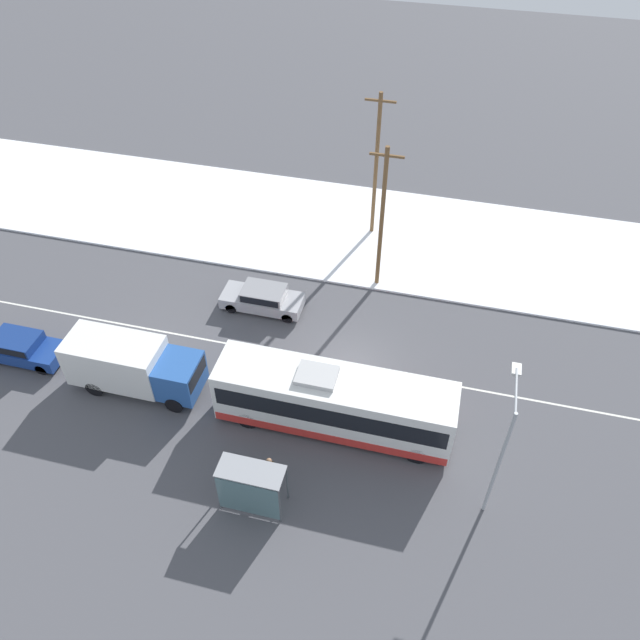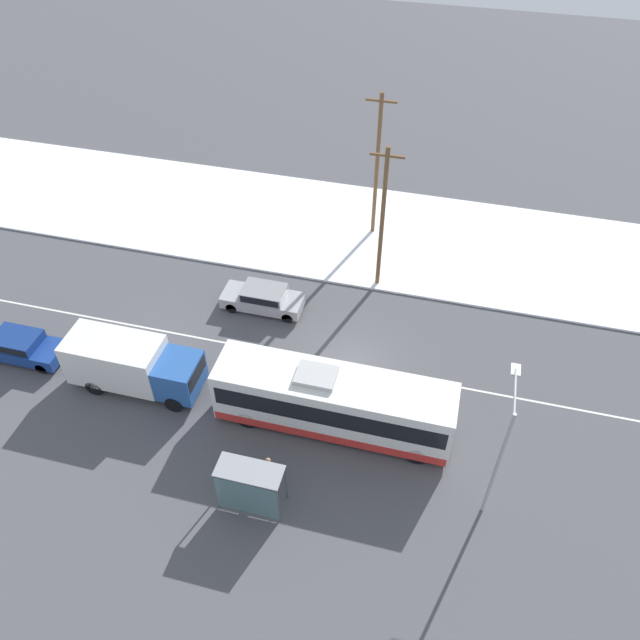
# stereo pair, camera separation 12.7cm
# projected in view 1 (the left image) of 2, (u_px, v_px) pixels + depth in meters

# --- Properties ---
(ground_plane) EXTENTS (120.00, 120.00, 0.00)m
(ground_plane) POSITION_uv_depth(u_px,v_px,m) (349.00, 366.00, 32.28)
(ground_plane) COLOR #4C4C51
(snow_lot) EXTENTS (80.00, 10.86, 0.12)m
(snow_lot) POSITION_uv_depth(u_px,v_px,m) (387.00, 236.00, 40.48)
(snow_lot) COLOR white
(snow_lot) RESTS_ON ground_plane
(lane_marking_center) EXTENTS (60.00, 0.12, 0.00)m
(lane_marking_center) POSITION_uv_depth(u_px,v_px,m) (349.00, 366.00, 32.28)
(lane_marking_center) COLOR silver
(lane_marking_center) RESTS_ON ground_plane
(city_bus) EXTENTS (10.94, 2.57, 3.32)m
(city_bus) POSITION_uv_depth(u_px,v_px,m) (334.00, 402.00, 28.51)
(city_bus) COLOR white
(city_bus) RESTS_ON ground_plane
(box_truck) EXTENTS (6.58, 2.30, 2.83)m
(box_truck) POSITION_uv_depth(u_px,v_px,m) (132.00, 364.00, 30.26)
(box_truck) COLOR silver
(box_truck) RESTS_ON ground_plane
(sedan_car) EXTENTS (4.59, 1.80, 1.42)m
(sedan_car) POSITION_uv_depth(u_px,v_px,m) (263.00, 298.00, 35.00)
(sedan_car) COLOR #9E9EA3
(sedan_car) RESTS_ON ground_plane
(parked_car_near_truck) EXTENTS (4.52, 1.80, 1.45)m
(parked_car_near_truck) POSITION_uv_depth(u_px,v_px,m) (20.00, 346.00, 32.21)
(parked_car_near_truck) COLOR navy
(parked_car_near_truck) RESTS_ON ground_plane
(pedestrian_at_stop) EXTENTS (0.57, 0.25, 1.58)m
(pedestrian_at_stop) POSITION_uv_depth(u_px,v_px,m) (270.00, 467.00, 26.72)
(pedestrian_at_stop) COLOR #23232D
(pedestrian_at_stop) RESTS_ON ground_plane
(bus_shelter) EXTENTS (2.75, 1.20, 2.40)m
(bus_shelter) POSITION_uv_depth(u_px,v_px,m) (250.00, 486.00, 25.25)
(bus_shelter) COLOR gray
(bus_shelter) RESTS_ON ground_plane
(streetlamp) EXTENTS (0.36, 2.69, 6.51)m
(streetlamp) POSITION_uv_depth(u_px,v_px,m) (504.00, 439.00, 23.88)
(streetlamp) COLOR #9EA3A8
(streetlamp) RESTS_ON ground_plane
(utility_pole_roadside) EXTENTS (1.80, 0.24, 8.92)m
(utility_pole_roadside) POSITION_uv_depth(u_px,v_px,m) (382.00, 218.00, 33.89)
(utility_pole_roadside) COLOR brown
(utility_pole_roadside) RESTS_ON ground_plane
(utility_pole_snowlot) EXTENTS (1.80, 0.24, 9.41)m
(utility_pole_snowlot) POSITION_uv_depth(u_px,v_px,m) (376.00, 165.00, 37.53)
(utility_pole_snowlot) COLOR brown
(utility_pole_snowlot) RESTS_ON ground_plane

